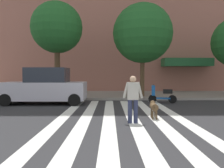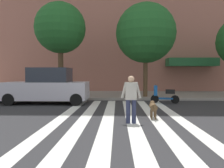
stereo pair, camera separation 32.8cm
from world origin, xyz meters
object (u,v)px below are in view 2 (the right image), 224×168
Objects in this scene: pedestrian_dog_walker at (131,97)px; dog_on_leash at (153,107)px; parked_scooter at (165,95)px; parked_car_behind_first at (48,87)px; street_tree_middle at (146,33)px; street_tree_nearest at (60,28)px.

dog_on_leash is (0.90, 0.87, -0.48)m from pedestrian_dog_walker.
dog_on_leash is (-1.39, -4.39, -0.04)m from parked_scooter.
parked_car_behind_first is 7.42m from street_tree_middle.
street_tree_nearest is 3.97× the size of pedestrian_dog_walker.
pedestrian_dog_walker is at bearing -113.47° from parked_scooter.
parked_car_behind_first is 4.64× the size of dog_on_leash.
pedestrian_dog_walker is at bearing -60.12° from street_tree_nearest.
dog_on_leash is (5.33, -6.83, -4.42)m from street_tree_nearest.
dog_on_leash is at bearing -37.65° from parked_car_behind_first.
dog_on_leash is at bearing -107.51° from parked_scooter.
street_tree_middle reaches higher than pedestrian_dog_walker.
street_tree_nearest reaches higher than street_tree_middle.
street_tree_nearest is 9.72m from pedestrian_dog_walker.
street_tree_middle reaches higher than dog_on_leash.
street_tree_middle is (5.89, 0.02, -0.36)m from street_tree_nearest.
parked_scooter is (6.75, 0.25, -0.48)m from parked_car_behind_first.
street_tree_nearest reaches higher than pedestrian_dog_walker.
pedestrian_dog_walker is (-1.46, -7.72, -3.58)m from street_tree_middle.
street_tree_nearest is at bearing 160.03° from parked_scooter.
parked_scooter is 0.99× the size of pedestrian_dog_walker.
pedestrian_dog_walker is (4.47, -5.01, -0.04)m from parked_car_behind_first.
street_tree_nearest is at bearing 119.88° from pedestrian_dog_walker.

